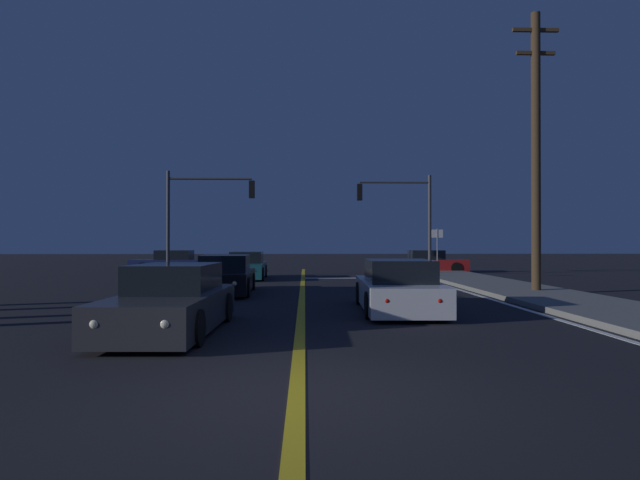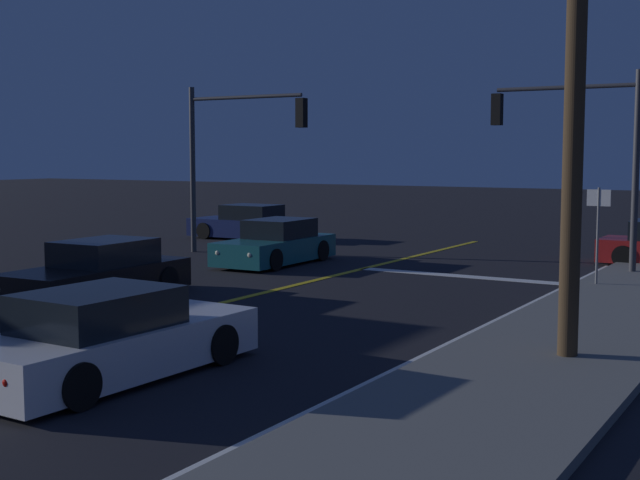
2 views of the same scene
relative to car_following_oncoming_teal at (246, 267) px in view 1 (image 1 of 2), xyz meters
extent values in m
plane|color=black|center=(2.80, -19.68, -0.58)|extent=(160.00, 160.00, 0.00)
cube|color=slate|center=(10.58, -8.92, -0.51)|extent=(3.20, 38.72, 0.15)
cube|color=gold|center=(2.80, -8.92, -0.58)|extent=(0.20, 36.57, 0.01)
cube|color=white|center=(8.73, -8.92, -0.58)|extent=(0.16, 36.57, 0.01)
cube|color=white|center=(5.89, 0.33, -0.58)|extent=(6.18, 0.50, 0.01)
cube|color=#195960|center=(0.00, -0.06, -0.14)|extent=(1.86, 4.40, 0.68)
cube|color=black|center=(0.00, 0.20, 0.46)|extent=(1.57, 2.04, 0.60)
cylinder|color=black|center=(0.86, -1.40, -0.26)|extent=(0.23, 0.64, 0.64)
cylinder|color=black|center=(-0.80, -1.43, -0.26)|extent=(0.23, 0.64, 0.64)
cylinder|color=black|center=(0.80, 1.31, -0.26)|extent=(0.23, 0.64, 0.64)
cylinder|color=black|center=(-0.85, 1.27, -0.26)|extent=(0.23, 0.64, 0.64)
sphere|color=#FFF4CC|center=(0.60, -2.17, -0.06)|extent=(0.18, 0.18, 0.18)
sphere|color=#FFF4CC|center=(-0.50, -2.19, -0.06)|extent=(0.18, 0.18, 0.18)
sphere|color=red|center=(0.51, 2.08, -0.06)|extent=(0.14, 0.14, 0.14)
sphere|color=red|center=(-0.59, 2.06, -0.06)|extent=(0.14, 0.14, 0.14)
cube|color=navy|center=(-5.26, 5.76, -0.14)|extent=(4.48, 1.85, 0.68)
cube|color=black|center=(-4.99, 5.76, 0.46)|extent=(2.07, 1.58, 0.60)
cylinder|color=black|center=(-6.64, 4.90, -0.26)|extent=(0.64, 0.22, 0.64)
cylinder|color=black|center=(-6.65, 6.61, -0.26)|extent=(0.64, 0.22, 0.64)
cylinder|color=black|center=(-3.87, 4.92, -0.26)|extent=(0.64, 0.22, 0.64)
cylinder|color=black|center=(-3.88, 6.62, -0.26)|extent=(0.64, 0.22, 0.64)
sphere|color=#FFF4CC|center=(-7.43, 5.18, -0.06)|extent=(0.18, 0.18, 0.18)
sphere|color=#FFF4CC|center=(-7.44, 6.32, -0.06)|extent=(0.18, 0.18, 0.18)
sphere|color=red|center=(-3.07, 5.21, -0.06)|extent=(0.14, 0.14, 0.14)
sphere|color=red|center=(-3.07, 6.34, -0.06)|extent=(0.14, 0.14, 0.14)
cube|color=#2D2D33|center=(0.26, -15.39, -0.14)|extent=(1.86, 4.61, 0.68)
cube|color=black|center=(0.27, -15.12, 0.46)|extent=(1.55, 2.14, 0.60)
cylinder|color=black|center=(1.04, -16.83, -0.26)|extent=(0.24, 0.65, 0.64)
cylinder|color=black|center=(-0.59, -16.79, -0.26)|extent=(0.24, 0.65, 0.64)
cylinder|color=black|center=(1.11, -13.99, -0.26)|extent=(0.24, 0.65, 0.64)
cylinder|color=black|center=(-0.51, -13.95, -0.26)|extent=(0.24, 0.65, 0.64)
sphere|color=#FFF4CC|center=(0.75, -17.63, -0.06)|extent=(0.18, 0.18, 0.18)
sphere|color=#FFF4CC|center=(-0.33, -17.60, -0.06)|extent=(0.18, 0.18, 0.18)
sphere|color=red|center=(0.86, -13.17, -0.06)|extent=(0.14, 0.14, 0.14)
sphere|color=red|center=(-0.22, -13.14, -0.06)|extent=(0.14, 0.14, 0.14)
cube|color=black|center=(0.07, -7.44, -0.14)|extent=(2.03, 4.64, 0.68)
cube|color=black|center=(0.06, -7.16, 0.46)|extent=(1.67, 2.16, 0.60)
cylinder|color=black|center=(0.99, -8.82, -0.26)|extent=(0.24, 0.65, 0.64)
cylinder|color=black|center=(-0.74, -8.89, -0.26)|extent=(0.24, 0.65, 0.64)
cylinder|color=black|center=(0.88, -5.99, -0.26)|extent=(0.24, 0.65, 0.64)
cylinder|color=black|center=(-0.85, -6.05, -0.26)|extent=(0.24, 0.65, 0.64)
sphere|color=#FFF4CC|center=(0.73, -9.64, -0.06)|extent=(0.18, 0.18, 0.18)
sphere|color=#FFF4CC|center=(-0.42, -9.68, -0.06)|extent=(0.18, 0.18, 0.18)
sphere|color=red|center=(0.56, -5.18, -0.06)|extent=(0.14, 0.14, 0.14)
sphere|color=red|center=(-0.59, -5.22, -0.06)|extent=(0.14, 0.14, 0.14)
cube|color=maroon|center=(10.48, 5.35, -0.14)|extent=(4.28, 1.74, 0.68)
cube|color=black|center=(10.22, 5.35, 0.46)|extent=(1.97, 1.50, 0.60)
cylinder|color=black|center=(11.81, 6.16, -0.26)|extent=(0.64, 0.22, 0.64)
cylinder|color=black|center=(11.81, 4.54, -0.26)|extent=(0.64, 0.22, 0.64)
cylinder|color=black|center=(9.15, 6.17, -0.26)|extent=(0.64, 0.22, 0.64)
cylinder|color=black|center=(9.15, 4.54, -0.26)|extent=(0.64, 0.22, 0.64)
sphere|color=#FFF4CC|center=(12.56, 5.89, -0.06)|extent=(0.18, 0.18, 0.18)
sphere|color=#FFF4CC|center=(12.56, 4.81, -0.06)|extent=(0.18, 0.18, 0.18)
sphere|color=red|center=(8.39, 5.90, -0.06)|extent=(0.14, 0.14, 0.14)
sphere|color=red|center=(8.39, 4.82, -0.06)|extent=(0.14, 0.14, 0.14)
cube|color=silver|center=(5.30, -12.27, -0.14)|extent=(1.98, 4.73, 0.68)
cube|color=black|center=(5.30, -12.55, 0.46)|extent=(1.65, 2.20, 0.60)
cylinder|color=black|center=(4.49, -10.80, -0.26)|extent=(0.24, 0.65, 0.64)
cylinder|color=black|center=(6.21, -10.85, -0.26)|extent=(0.24, 0.65, 0.64)
cylinder|color=black|center=(4.40, -13.70, -0.26)|extent=(0.24, 0.65, 0.64)
cylinder|color=black|center=(6.12, -13.75, -0.26)|extent=(0.24, 0.65, 0.64)
sphere|color=#FFF4CC|center=(4.80, -9.98, -0.06)|extent=(0.18, 0.18, 0.18)
sphere|color=#FFF4CC|center=(5.94, -10.01, -0.06)|extent=(0.18, 0.18, 0.18)
sphere|color=red|center=(4.66, -14.54, -0.06)|extent=(0.14, 0.14, 0.14)
sphere|color=red|center=(5.81, -14.58, -0.06)|extent=(0.14, 0.14, 0.14)
cylinder|color=#38383D|center=(9.78, 2.63, 2.18)|extent=(0.18, 0.18, 5.52)
cylinder|color=#38383D|center=(7.84, 2.63, 4.54)|extent=(3.88, 0.12, 0.12)
cube|color=black|center=(5.90, 2.63, 3.99)|extent=(0.28, 0.28, 0.90)
sphere|color=red|center=(5.90, 2.63, 4.26)|extent=(0.22, 0.22, 0.22)
sphere|color=#4C2D05|center=(5.90, 2.63, 3.99)|extent=(0.22, 0.22, 0.22)
sphere|color=#0A3814|center=(5.90, 2.63, 3.72)|extent=(0.22, 0.22, 0.22)
cylinder|color=#38383D|center=(-4.18, 1.23, 2.17)|extent=(0.18, 0.18, 5.51)
cylinder|color=#38383D|center=(-2.02, 1.23, 4.53)|extent=(4.31, 0.12, 0.12)
cube|color=black|center=(0.14, 1.23, 3.98)|extent=(0.28, 0.28, 0.90)
sphere|color=red|center=(0.14, 1.23, 4.25)|extent=(0.22, 0.22, 0.22)
sphere|color=#4C2D05|center=(0.14, 1.23, 3.98)|extent=(0.22, 0.22, 0.22)
sphere|color=#0A3814|center=(0.14, 1.23, 3.71)|extent=(0.22, 0.22, 0.22)
cylinder|color=#42301E|center=(10.88, -8.05, 4.29)|extent=(0.31, 0.31, 9.75)
cube|color=#42301E|center=(10.88, -8.05, 8.56)|extent=(1.61, 0.12, 0.12)
cube|color=#42301E|center=(10.88, -8.05, 7.76)|extent=(1.35, 0.12, 0.12)
cylinder|color=slate|center=(9.48, -0.17, 0.66)|extent=(0.06, 0.06, 2.49)
cube|color=white|center=(9.48, -0.17, 1.66)|extent=(0.56, 0.04, 0.40)
camera|label=1|loc=(2.90, -25.65, 1.18)|focal=29.01mm
camera|label=2|loc=(14.36, -21.46, 2.72)|focal=48.41mm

